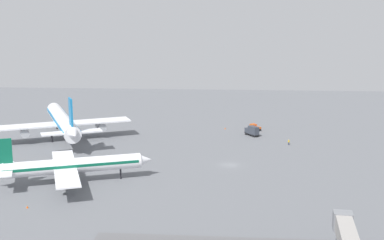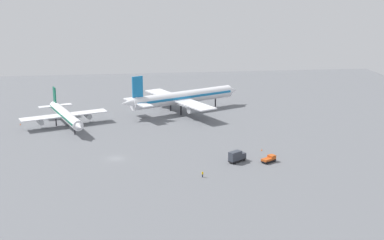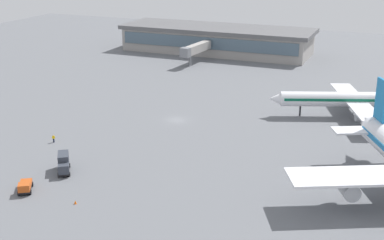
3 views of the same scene
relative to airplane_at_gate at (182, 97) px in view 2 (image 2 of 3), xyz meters
name	(u,v)px [view 2 (image 2 of 3)]	position (x,y,z in m)	size (l,w,h in m)	color
ground	(116,159)	(53.50, -25.28, -5.87)	(288.00, 288.00, 0.00)	slate
airplane_at_gate	(182,97)	(0.00, 0.00, 0.00)	(41.17, 49.53, 16.16)	white
airplane_taxiing	(65,115)	(16.17, -43.49, -1.60)	(37.11, 30.59, 11.75)	white
pushback_tractor	(269,159)	(62.04, 18.57, -4.90)	(3.99, 4.73, 1.90)	black
catering_truck	(237,156)	(60.76, 9.33, -4.18)	(4.75, 5.69, 3.30)	black
ground_crew_worker	(203,174)	(71.48, -2.11, -5.03)	(0.54, 0.54, 1.67)	#1E2338
safety_cone_near_gate	(262,150)	(51.70, 19.07, -5.57)	(0.44, 0.44, 0.60)	#EA590C
safety_cone_mid_apron	(20,124)	(12.17, -59.94, -5.57)	(0.44, 0.44, 0.60)	#EA590C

